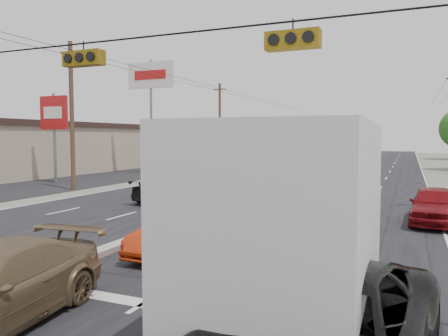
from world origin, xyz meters
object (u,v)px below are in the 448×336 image
at_px(box_truck, 299,223).
at_px(red_sedan, 176,233).
at_px(queue_car_c, 317,191).
at_px(pole_sign_mid, 54,118).
at_px(oncoming_far, 233,175).
at_px(queue_car_b, 256,215).
at_px(utility_pole_left_b, 72,115).
at_px(oncoming_near, 166,189).
at_px(pole_sign_far, 194,130).
at_px(queue_car_a, 267,197).
at_px(tree_left_far, 216,136).
at_px(utility_pole_left_c, 220,124).
at_px(queue_car_e, 434,205).
at_px(pole_sign_billboard, 151,82).
at_px(black_suv, 317,336).

xyz_separation_m(box_truck, red_sedan, (-4.67, 3.53, -1.32)).
bearing_deg(queue_car_c, pole_sign_mid, 173.21).
bearing_deg(red_sedan, oncoming_far, 107.79).
bearing_deg(pole_sign_mid, queue_car_b, -28.90).
xyz_separation_m(utility_pole_left_b, queue_car_c, (16.47, 0.71, -4.49)).
bearing_deg(queue_car_b, queue_car_c, 92.21).
bearing_deg(red_sedan, box_truck, -35.74).
height_order(box_truck, oncoming_near, box_truck).
bearing_deg(pole_sign_far, queue_car_a, -56.85).
bearing_deg(tree_left_far, oncoming_near, -69.04).
height_order(utility_pole_left_c, queue_car_e, utility_pole_left_c).
relative_size(pole_sign_billboard, queue_car_b, 2.32).
xyz_separation_m(pole_sign_billboard, queue_car_b, (18.00, -21.32, -8.09)).
relative_size(red_sedan, queue_car_c, 0.89).
relative_size(red_sedan, queue_car_a, 1.03).
bearing_deg(pole_sign_far, oncoming_far, -55.54).
distance_m(queue_car_c, oncoming_far, 9.33).
bearing_deg(black_suv, queue_car_b, 119.46).
height_order(red_sedan, queue_car_b, queue_car_b).
distance_m(pole_sign_mid, queue_car_a, 20.60).
bearing_deg(utility_pole_left_b, queue_car_e, -8.57).
distance_m(pole_sign_far, red_sedan, 40.99).
height_order(black_suv, oncoming_far, black_suv).
height_order(red_sedan, black_suv, black_suv).
bearing_deg(oncoming_far, pole_sign_far, -51.87).
bearing_deg(pole_sign_far, queue_car_e, -47.90).
bearing_deg(utility_pole_left_c, box_truck, -64.44).
height_order(utility_pole_left_b, queue_car_a, utility_pole_left_b).
xyz_separation_m(pole_sign_mid, red_sedan, (19.03, -14.61, -4.47)).
bearing_deg(queue_car_b, oncoming_far, 119.90).
bearing_deg(box_truck, queue_car_e, 75.37).
bearing_deg(black_suv, red_sedan, 139.10).
distance_m(utility_pole_left_b, pole_sign_mid, 5.41).
distance_m(pole_sign_billboard, queue_car_a, 24.50).
bearing_deg(oncoming_far, pole_sign_mid, 18.12).
relative_size(utility_pole_left_b, pole_sign_billboard, 0.91).
bearing_deg(queue_car_c, oncoming_far, 140.90).
relative_size(box_truck, oncoming_far, 1.33).
height_order(pole_sign_far, oncoming_far, pole_sign_far).
xyz_separation_m(queue_car_b, oncoming_near, (-7.44, 6.17, -0.11)).
bearing_deg(pole_sign_billboard, utility_pole_left_c, 80.54).
bearing_deg(pole_sign_mid, pole_sign_far, 87.40).
distance_m(pole_sign_mid, queue_car_b, 23.81).
relative_size(box_truck, black_suv, 1.23).
height_order(pole_sign_billboard, tree_left_far, pole_sign_billboard).
bearing_deg(queue_car_c, black_suv, -79.56).
xyz_separation_m(utility_pole_left_c, pole_sign_far, (-3.50, -0.00, -0.70)).
distance_m(pole_sign_billboard, box_truck, 35.90).
xyz_separation_m(utility_pole_left_c, pole_sign_mid, (-4.50, -22.00, 0.01)).
bearing_deg(box_truck, red_sedan, 142.07).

